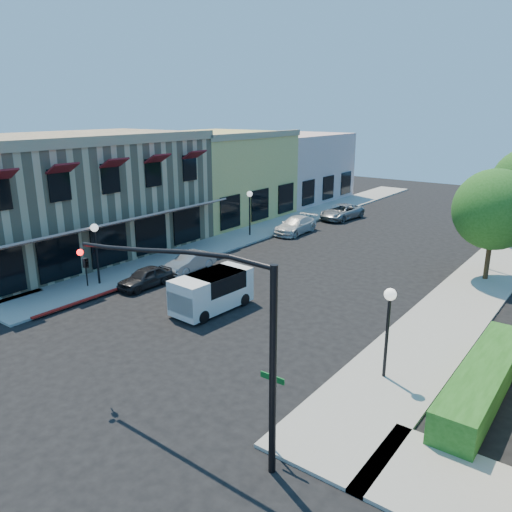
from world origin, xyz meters
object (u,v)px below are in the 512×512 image
Objects in this scene: lamppost_left_far at (250,202)px; parked_car_b at (190,262)px; parked_car_d at (342,212)px; lamppost_left_near at (95,239)px; parked_car_c at (295,225)px; street_tree_a at (495,210)px; lamppost_right_near at (389,311)px; lamppost_right_far at (494,228)px; parked_car_a at (145,277)px; white_van at (211,289)px; street_name_sign at (272,400)px; signal_mast_arm at (210,316)px.

parked_car_b is (2.30, -9.00, -2.16)m from lamppost_left_far.
lamppost_left_far is 0.75× the size of parked_car_d.
lamppost_left_near reaches higher than parked_car_c.
lamppost_right_near is (-0.30, -14.00, -1.46)m from street_tree_a.
lamppost_left_far and lamppost_right_near have the same top height.
lamppost_right_far is at bearing 43.26° from lamppost_left_near.
parked_car_c is (0.00, 15.61, 0.09)m from parked_car_a.
white_van is 1.23× the size of parked_car_b.
parked_car_b is at bearing -91.42° from parked_car_c.
street_name_sign is 15.52m from parked_car_a.
parked_car_d is (2.78, 24.00, -2.07)m from lamppost_left_near.
parked_car_c reaches higher than parked_car_b.
street_name_sign reaches higher than parked_car_b.
lamppost_left_far is at bearing 180.00° from street_tree_a.
parked_car_b is (0.00, 3.61, 0.01)m from parked_car_a.
street_tree_a reaches higher than signal_mast_arm.
parked_car_b is (-13.70, 10.80, -1.12)m from street_name_sign.
signal_mast_arm is 2.24× the size of lamppost_left_far.
lamppost_left_near is at bearing -90.00° from lamppost_left_far.
parked_car_a is (2.30, 1.39, -2.17)m from lamppost_left_near.
lamppost_right_near is 0.79× the size of parked_car_c.
street_tree_a is 17.36m from lamppost_left_far.
lamppost_right_far reaches higher than parked_car_b.
street_name_sign is 0.70× the size of lamppost_right_near.
street_tree_a is 15.70m from parked_car_c.
street_tree_a is at bearing 88.77° from lamppost_right_near.
signal_mast_arm is 2.24× the size of lamppost_right_near.
parked_car_b is at bearing 141.75° from street_name_sign.
street_name_sign is at bearing -51.06° from lamppost_left_far.
street_name_sign is at bearing -39.13° from white_van.
street_tree_a reaches higher than lamppost_right_near.
lamppost_right_near is at bearing 0.00° from lamppost_left_near.
street_tree_a is 1.82× the size of lamppost_right_near.
parked_car_c is at bearing -87.80° from parked_car_d.
lamppost_left_near and lamppost_right_near have the same top height.
parked_car_b is (-14.70, 5.00, -2.16)m from lamppost_right_near.
parked_car_a is 0.94× the size of parked_car_b.
lamppost_left_far is 15.00m from white_van.
lamppost_left_far is 1.00× the size of lamppost_right_near.
street_tree_a is 1.50× the size of white_van.
white_van is (-9.50, 1.12, -1.65)m from lamppost_right_near.
lamppost_left_near reaches higher than street_name_sign.
parked_car_a is (-15.00, -12.61, -3.63)m from street_tree_a.
signal_mast_arm is at bearing -44.37° from parked_car_b.
street_tree_a is at bearing 0.00° from lamppost_left_far.
parked_car_c is (-15.00, 3.00, -3.54)m from street_tree_a.
parked_car_a is 22.61m from parked_car_d.
lamppost_left_near is 24.25m from parked_car_d.
parked_car_a is at bearing 152.29° from street_name_sign.
white_van is 1.30× the size of parked_car_a.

